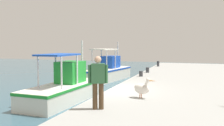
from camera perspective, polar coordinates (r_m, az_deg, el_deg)
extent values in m
cube|color=silver|center=(12.61, -11.25, -6.94)|extent=(5.35, 2.03, 0.87)
cube|color=#1E8C2D|center=(12.54, -11.28, -5.34)|extent=(5.39, 2.07, 0.12)
cube|color=#1E8C2D|center=(13.01, -9.76, -2.11)|extent=(1.52, 1.15, 1.13)
cylinder|color=silver|center=(11.09, -11.82, -2.31)|extent=(0.08, 0.08, 1.48)
cylinder|color=silver|center=(11.84, -17.05, -2.00)|extent=(0.08, 0.08, 1.48)
cylinder|color=silver|center=(12.31, -8.22, -1.62)|extent=(0.08, 0.08, 1.48)
cylinder|color=silver|center=(12.98, -13.16, -1.38)|extent=(0.08, 0.08, 1.48)
cube|color=#1E4CB2|center=(11.98, -12.60, 1.91)|extent=(2.19, 1.43, 0.08)
cylinder|color=silver|center=(14.11, -7.04, 0.71)|extent=(0.10, 0.10, 2.25)
cube|color=silver|center=(19.71, -1.23, -2.68)|extent=(5.53, 2.65, 0.97)
cube|color=#1947B7|center=(19.66, -1.23, -1.51)|extent=(5.58, 2.70, 0.12)
cube|color=#1947B7|center=(20.19, -0.32, 0.27)|extent=(1.64, 1.33, 0.99)
cylinder|color=silver|center=(18.24, -1.27, 0.68)|extent=(0.08, 0.08, 1.52)
cylinder|color=silver|center=(18.90, -4.72, 0.79)|extent=(0.08, 0.08, 1.52)
cylinder|color=silver|center=(19.50, 0.77, 0.91)|extent=(0.08, 0.08, 1.52)
cylinder|color=silver|center=(20.12, -2.53, 1.01)|extent=(0.08, 0.08, 1.52)
cube|color=silver|center=(19.15, -1.93, 3.24)|extent=(2.33, 1.68, 0.08)
cylinder|color=silver|center=(21.34, 1.35, 2.09)|extent=(0.10, 0.10, 2.18)
torus|color=orange|center=(20.40, -1.96, 0.31)|extent=(0.55, 0.18, 0.54)
cylinder|color=tan|center=(9.57, 6.59, -7.58)|extent=(0.04, 0.04, 0.22)
cylinder|color=tan|center=(9.67, 6.95, -7.46)|extent=(0.04, 0.04, 0.22)
ellipsoid|color=white|center=(9.54, 7.04, -6.08)|extent=(0.50, 0.71, 0.40)
ellipsoid|color=silver|center=(9.56, 6.79, -5.70)|extent=(0.51, 0.63, 0.28)
cylinder|color=white|center=(9.42, 8.07, -4.87)|extent=(0.14, 0.21, 0.27)
sphere|color=white|center=(9.36, 8.52, -3.95)|extent=(0.20, 0.20, 0.16)
cone|color=#F2B272|center=(9.27, 9.61, -4.16)|extent=(0.16, 0.31, 0.07)
cylinder|color=#4C3823|center=(7.86, -2.56, -7.81)|extent=(0.16, 0.16, 0.85)
cylinder|color=#4C3823|center=(7.85, -4.04, -7.82)|extent=(0.16, 0.16, 0.85)
cube|color=#33663F|center=(7.73, -3.32, -2.46)|extent=(0.40, 0.50, 0.63)
cylinder|color=#33663F|center=(7.75, -1.32, -2.59)|extent=(0.10, 0.10, 0.59)
cylinder|color=#33663F|center=(7.74, -5.33, -2.62)|extent=(0.10, 0.10, 0.59)
sphere|color=tan|center=(7.70, -3.34, 0.82)|extent=(0.22, 0.22, 0.22)
cylinder|color=#333338|center=(16.08, 6.84, -2.53)|extent=(0.25, 0.25, 0.35)
cylinder|color=#333338|center=(18.36, 8.37, -1.64)|extent=(0.25, 0.25, 0.39)
cylinder|color=#333338|center=(23.81, 10.82, -0.17)|extent=(0.24, 0.24, 0.52)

